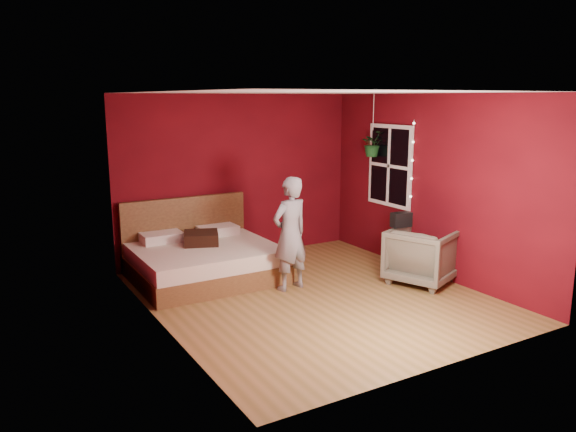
{
  "coord_description": "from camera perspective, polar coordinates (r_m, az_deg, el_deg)",
  "views": [
    {
      "loc": [
        -3.8,
        -5.8,
        2.54
      ],
      "look_at": [
        -0.16,
        0.4,
        1.02
      ],
      "focal_mm": 35.0,
      "sensor_mm": 36.0,
      "label": 1
    }
  ],
  "objects": [
    {
      "name": "hanging_plant",
      "position": [
        9.03,
        8.58,
        7.29
      ],
      "size": [
        0.38,
        0.33,
        0.98
      ],
      "color": "silver",
      "rests_on": "room_walls"
    },
    {
      "name": "room_walls",
      "position": [
        6.98,
        2.82,
        4.85
      ],
      "size": [
        4.04,
        4.54,
        2.62
      ],
      "color": "#630A13",
      "rests_on": "ground"
    },
    {
      "name": "person",
      "position": [
        7.45,
        0.21,
        -1.82
      ],
      "size": [
        0.61,
        0.46,
        1.53
      ],
      "primitive_type": "imported",
      "rotation": [
        0.0,
        0.0,
        3.32
      ],
      "color": "gray",
      "rests_on": "ground"
    },
    {
      "name": "floor",
      "position": [
        7.38,
        2.69,
        -8.19
      ],
      "size": [
        4.5,
        4.5,
        0.0
      ],
      "primitive_type": "plane",
      "color": "olive",
      "rests_on": "ground"
    },
    {
      "name": "bed",
      "position": [
        8.12,
        -8.64,
        -4.36
      ],
      "size": [
        1.95,
        1.65,
        1.07
      ],
      "color": "brown",
      "rests_on": "ground"
    },
    {
      "name": "armchair",
      "position": [
        8.02,
        13.45,
        -3.95
      ],
      "size": [
        1.11,
        1.09,
        0.78
      ],
      "primitive_type": "imported",
      "rotation": [
        0.0,
        0.0,
        1.96
      ],
      "color": "#656050",
      "rests_on": "ground"
    },
    {
      "name": "window",
      "position": [
        8.9,
        10.29,
        5.04
      ],
      "size": [
        0.05,
        0.97,
        1.27
      ],
      "color": "white",
      "rests_on": "room_walls"
    },
    {
      "name": "handbag",
      "position": [
        7.95,
        11.43,
        -0.36
      ],
      "size": [
        0.3,
        0.17,
        0.2
      ],
      "primitive_type": "cube",
      "rotation": [
        0.0,
        0.0,
        -0.11
      ],
      "color": "black",
      "rests_on": "armchair"
    },
    {
      "name": "throw_pillow",
      "position": [
        8.12,
        -8.81,
        -2.22
      ],
      "size": [
        0.62,
        0.62,
        0.17
      ],
      "primitive_type": "cube",
      "rotation": [
        0.0,
        0.0,
        -0.37
      ],
      "color": "black",
      "rests_on": "bed"
    },
    {
      "name": "fairy_lights",
      "position": [
        8.49,
        12.47,
        4.63
      ],
      "size": [
        0.04,
        0.04,
        1.45
      ],
      "color": "silver",
      "rests_on": "room_walls"
    }
  ]
}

